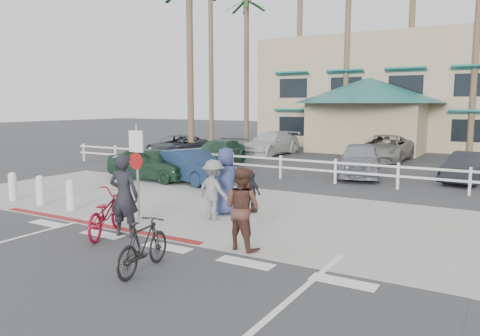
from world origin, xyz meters
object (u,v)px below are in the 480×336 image
Objects in this scene: sign_post at (137,167)px; bike_black at (143,245)px; bike_red at (106,213)px; car_white_sedan at (191,166)px; car_red_compact at (151,163)px.

sign_post reaches higher than bike_black.
car_white_sedan reaches higher than bike_red.
car_white_sedan is 0.99× the size of car_red_compact.
bike_black is 10.12m from car_white_sedan.
car_red_compact reaches higher than bike_black.
car_red_compact is (-7.14, 8.36, 0.18)m from bike_black.
car_white_sedan is (-2.79, 7.21, 0.11)m from bike_red.
sign_post is 1.39× the size of bike_red.
car_red_compact reaches higher than bike_red.
bike_red is at bearing -76.35° from sign_post.
bike_red is 1.23× the size of bike_black.
bike_red is 8.35m from car_red_compact.
sign_post is 1.71× the size of bike_black.
bike_black is (2.86, -2.96, -0.94)m from sign_post.
bike_red is at bearing -39.08° from bike_black.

